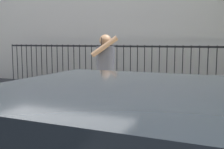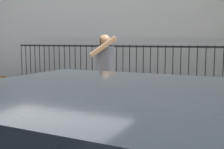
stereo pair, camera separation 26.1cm
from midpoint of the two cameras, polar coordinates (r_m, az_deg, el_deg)
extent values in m
cube|color=#B2ADA3|center=(6.13, -3.97, -8.69)|extent=(28.00, 4.40, 0.15)
cube|color=black|center=(9.33, 6.76, 5.79)|extent=(12.00, 0.04, 0.06)
cylinder|color=black|center=(12.55, -20.46, 2.24)|extent=(0.03, 0.03, 1.60)
cylinder|color=black|center=(12.37, -19.61, 2.22)|extent=(0.03, 0.03, 1.60)
cylinder|color=black|center=(12.20, -18.75, 2.19)|extent=(0.03, 0.03, 1.60)
cylinder|color=black|center=(12.02, -17.85, 2.16)|extent=(0.03, 0.03, 1.60)
cylinder|color=black|center=(11.85, -16.93, 2.13)|extent=(0.03, 0.03, 1.60)
cylinder|color=black|center=(11.69, -15.99, 2.10)|extent=(0.03, 0.03, 1.60)
cylinder|color=black|center=(11.53, -15.02, 2.07)|extent=(0.03, 0.03, 1.60)
cylinder|color=black|center=(11.37, -14.02, 2.03)|extent=(0.03, 0.03, 1.60)
cylinder|color=black|center=(11.21, -12.99, 2.00)|extent=(0.03, 0.03, 1.60)
cylinder|color=black|center=(11.06, -11.93, 1.96)|extent=(0.03, 0.03, 1.60)
cylinder|color=black|center=(10.91, -10.85, 1.92)|extent=(0.03, 0.03, 1.60)
cylinder|color=black|center=(10.77, -9.73, 1.88)|extent=(0.03, 0.03, 1.60)
cylinder|color=black|center=(10.63, -8.59, 1.84)|extent=(0.03, 0.03, 1.60)
cylinder|color=black|center=(10.49, -7.41, 1.79)|extent=(0.03, 0.03, 1.60)
cylinder|color=black|center=(10.36, -6.21, 1.75)|extent=(0.03, 0.03, 1.60)
cylinder|color=black|center=(10.24, -4.97, 1.70)|extent=(0.03, 0.03, 1.60)
cylinder|color=black|center=(10.11, -3.71, 1.65)|extent=(0.03, 0.03, 1.60)
cylinder|color=black|center=(10.00, -2.42, 1.60)|extent=(0.03, 0.03, 1.60)
cylinder|color=black|center=(9.89, -1.09, 1.54)|extent=(0.03, 0.03, 1.60)
cylinder|color=black|center=(9.78, 0.26, 1.49)|extent=(0.03, 0.03, 1.60)
cylinder|color=black|center=(9.68, 1.64, 1.43)|extent=(0.03, 0.03, 1.60)
cylinder|color=black|center=(9.59, 3.05, 1.37)|extent=(0.03, 0.03, 1.60)
cylinder|color=black|center=(9.50, 4.49, 1.30)|extent=(0.03, 0.03, 1.60)
cylinder|color=black|center=(9.42, 5.96, 1.24)|extent=(0.03, 0.03, 1.60)
cylinder|color=black|center=(9.34, 7.44, 1.17)|extent=(0.03, 0.03, 1.60)
cylinder|color=black|center=(9.27, 8.95, 1.10)|extent=(0.03, 0.03, 1.60)
cylinder|color=black|center=(9.21, 10.49, 1.03)|extent=(0.03, 0.03, 1.60)
cylinder|color=black|center=(9.15, 12.04, 0.96)|extent=(0.03, 0.03, 1.60)
cylinder|color=black|center=(9.10, 13.61, 0.89)|extent=(0.03, 0.03, 1.60)
cylinder|color=black|center=(9.06, 15.20, 0.81)|extent=(0.03, 0.03, 1.60)
cylinder|color=black|center=(9.02, 16.80, 0.74)|extent=(0.03, 0.03, 1.60)
cylinder|color=black|center=(9.00, 18.41, 0.66)|extent=(0.03, 0.03, 1.60)
cylinder|color=black|center=(8.97, 20.03, 0.58)|extent=(0.03, 0.03, 1.60)
cube|color=black|center=(1.64, 4.74, -12.49)|extent=(2.02, 1.63, 0.55)
cylinder|color=#936B4C|center=(5.11, -2.90, -6.49)|extent=(0.15, 0.15, 0.77)
cylinder|color=#936B4C|center=(5.31, -2.70, -6.00)|extent=(0.15, 0.15, 0.77)
cylinder|color=#3F3F47|center=(5.10, -2.85, 1.88)|extent=(0.44, 0.44, 0.71)
sphere|color=#936B4C|center=(5.08, -2.88, 7.07)|extent=(0.22, 0.22, 0.22)
cylinder|color=#936B4C|center=(4.88, -3.09, 5.82)|extent=(0.49, 0.26, 0.38)
cylinder|color=#936B4C|center=(5.30, -2.64, 1.83)|extent=(0.09, 0.09, 0.54)
cube|color=black|center=(4.93, -3.74, 6.84)|extent=(0.04, 0.07, 0.15)
cube|color=brown|center=(5.36, -2.58, 0.99)|extent=(0.25, 0.32, 0.34)
camera|label=1|loc=(0.13, -91.39, -0.17)|focal=44.05mm
camera|label=2|loc=(0.13, 88.61, 0.17)|focal=44.05mm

